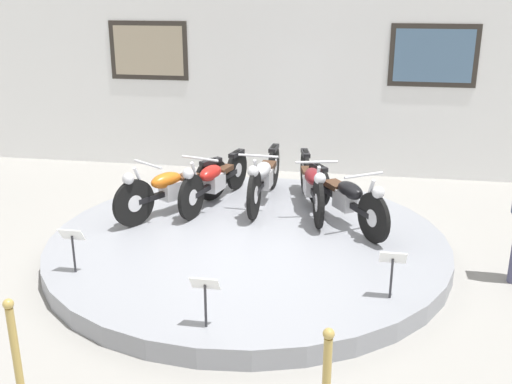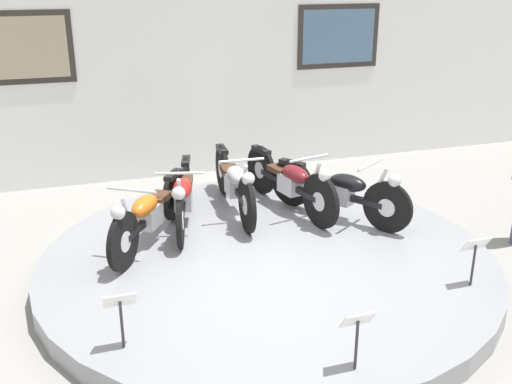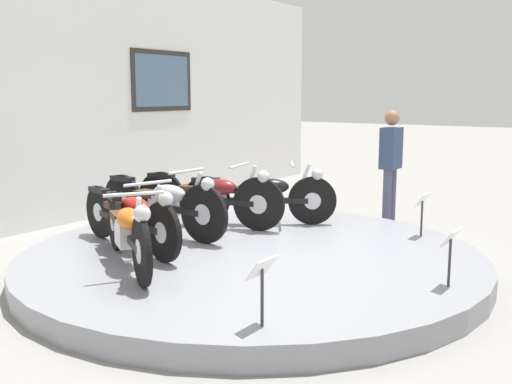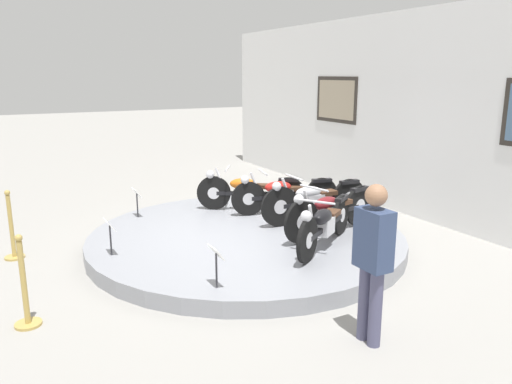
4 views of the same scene
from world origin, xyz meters
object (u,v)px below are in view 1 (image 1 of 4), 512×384
info_placard_front_centre (205,290)px  info_placard_front_right (392,264)px  motorcycle_red (214,179)px  motorcycle_silver (264,176)px  motorcycle_orange (172,186)px  motorcycle_black (346,196)px  info_placard_front_left (72,241)px  stanchion_post_left_of_entry (20,380)px  motorcycle_maroon (312,182)px

info_placard_front_centre → info_placard_front_right: 1.85m
info_placard_front_centre → info_placard_front_right: same height
motorcycle_red → motorcycle_silver: size_ratio=0.95×
motorcycle_orange → info_placard_front_right: 3.39m
motorcycle_black → info_placard_front_left: size_ratio=3.26×
motorcycle_silver → stanchion_post_left_of_entry: bearing=-104.2°
motorcycle_orange → motorcycle_maroon: bearing=13.7°
stanchion_post_left_of_entry → info_placard_front_right: bearing=35.3°
motorcycle_black → stanchion_post_left_of_entry: bearing=-120.6°
info_placard_front_left → info_placard_front_centre: 1.85m
info_placard_front_right → stanchion_post_left_of_entry: 3.44m
motorcycle_orange → info_placard_front_left: (-0.51, -1.89, -0.01)m
info_placard_front_left → stanchion_post_left_of_entry: 2.06m
motorcycle_maroon → info_placard_front_centre: motorcycle_maroon is taller
motorcycle_red → info_placard_front_left: bearing=-112.7°
motorcycle_red → info_placard_front_left: (-0.98, -2.34, -0.00)m
motorcycle_orange → motorcycle_black: 2.30m
motorcycle_red → info_placard_front_right: motorcycle_red is taller
motorcycle_maroon → stanchion_post_left_of_entry: stanchion_post_left_of_entry is taller
motorcycle_red → info_placard_front_centre: bearing=-77.8°
motorcycle_red → motorcycle_maroon: motorcycle_maroon is taller
motorcycle_red → stanchion_post_left_of_entry: stanchion_post_left_of_entry is taller
motorcycle_maroon → stanchion_post_left_of_entry: 4.70m
stanchion_post_left_of_entry → info_placard_front_centre: bearing=45.4°
info_placard_front_centre → motorcycle_maroon: bearing=77.9°
info_placard_front_left → info_placard_front_right: (3.32, 0.00, 0.00)m
motorcycle_orange → info_placard_front_centre: size_ratio=3.29×
motorcycle_black → info_placard_front_left: 3.39m
motorcycle_orange → motorcycle_silver: (1.15, 0.62, 0.02)m
info_placard_front_left → motorcycle_red: bearing=67.3°
motorcycle_orange → motorcycle_black: (2.30, 0.00, -0.00)m
motorcycle_black → motorcycle_maroon: bearing=136.5°
motorcycle_red → motorcycle_silver: motorcycle_silver is taller
info_placard_front_centre → stanchion_post_left_of_entry: size_ratio=0.50×
motorcycle_black → info_placard_front_centre: (-1.15, -2.72, -0.01)m
motorcycle_red → info_placard_front_left: size_ratio=3.71×
motorcycle_red → motorcycle_maroon: size_ratio=0.97×
motorcycle_orange → stanchion_post_left_of_entry: bearing=-89.8°
motorcycle_maroon → motorcycle_red: bearing=-179.9°
motorcycle_red → motorcycle_maroon: (1.36, 0.00, 0.02)m
motorcycle_maroon → stanchion_post_left_of_entry: size_ratio=1.92×
motorcycle_orange → info_placard_front_centre: bearing=-67.0°
info_placard_front_right → motorcycle_silver: bearing=123.5°
motorcycle_maroon → motorcycle_silver: bearing=166.2°
motorcycle_silver → info_placard_front_centre: bearing=-90.0°
motorcycle_silver → motorcycle_maroon: bearing=-13.8°
motorcycle_silver → stanchion_post_left_of_entry: stanchion_post_left_of_entry is taller
motorcycle_black → info_placard_front_centre: 2.95m
motorcycle_red → stanchion_post_left_of_entry: 4.35m
motorcycle_black → info_placard_front_left: (-2.81, -1.89, -0.01)m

